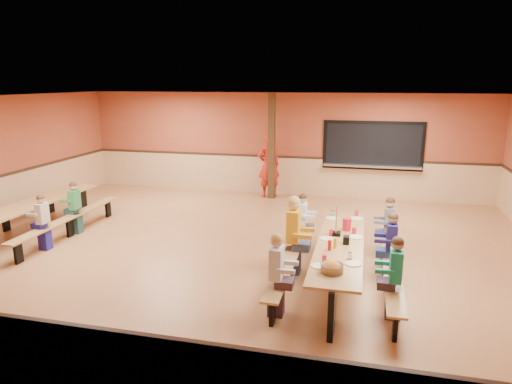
# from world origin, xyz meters

# --- Properties ---
(ground) EXTENTS (12.00, 12.00, 0.00)m
(ground) POSITION_xyz_m (0.00, 0.00, 0.00)
(ground) COLOR brown
(ground) RESTS_ON ground
(room_envelope) EXTENTS (12.04, 10.04, 3.02)m
(room_envelope) POSITION_xyz_m (0.00, 0.00, 0.69)
(room_envelope) COLOR brown
(room_envelope) RESTS_ON ground
(kitchen_pass_through) EXTENTS (2.78, 0.28, 1.38)m
(kitchen_pass_through) POSITION_xyz_m (2.60, 4.96, 1.49)
(kitchen_pass_through) COLOR black
(kitchen_pass_through) RESTS_ON ground
(structural_post) EXTENTS (0.18, 0.18, 3.00)m
(structural_post) POSITION_xyz_m (-0.20, 4.40, 1.50)
(structural_post) COLOR #332111
(structural_post) RESTS_ON ground
(cafeteria_table_main) EXTENTS (1.91, 3.70, 0.74)m
(cafeteria_table_main) POSITION_xyz_m (2.08, -1.01, 0.53)
(cafeteria_table_main) COLOR #9D703E
(cafeteria_table_main) RESTS_ON ground
(cafeteria_table_second) EXTENTS (1.91, 3.70, 0.74)m
(cafeteria_table_second) POSITION_xyz_m (-4.62, 0.03, 0.53)
(cafeteria_table_second) COLOR #9D703E
(cafeteria_table_second) RESTS_ON ground
(seated_child_white_left) EXTENTS (0.38, 0.31, 1.23)m
(seated_child_white_left) POSITION_xyz_m (1.26, -2.28, 0.61)
(seated_child_white_left) COLOR silver
(seated_child_white_left) RESTS_ON ground
(seated_adult_yellow) EXTENTS (0.45, 0.37, 1.38)m
(seated_adult_yellow) POSITION_xyz_m (1.26, -0.74, 0.69)
(seated_adult_yellow) COLOR #C88C14
(seated_adult_yellow) RESTS_ON ground
(seated_child_grey_left) EXTENTS (0.35, 0.28, 1.16)m
(seated_child_grey_left) POSITION_xyz_m (1.26, 0.37, 0.58)
(seated_child_grey_left) COLOR white
(seated_child_grey_left) RESTS_ON ground
(seated_child_teal_right) EXTENTS (0.37, 0.30, 1.21)m
(seated_child_teal_right) POSITION_xyz_m (2.91, -1.97, 0.60)
(seated_child_teal_right) COLOR #1C9079
(seated_child_teal_right) RESTS_ON ground
(seated_child_navy_right) EXTENTS (0.36, 0.30, 1.20)m
(seated_child_navy_right) POSITION_xyz_m (2.91, -0.71, 0.60)
(seated_child_navy_right) COLOR #1B1752
(seated_child_navy_right) RESTS_ON ground
(seated_child_char_right) EXTENTS (0.36, 0.30, 1.19)m
(seated_child_char_right) POSITION_xyz_m (2.91, 0.34, 0.60)
(seated_child_char_right) COLOR #555960
(seated_child_char_right) RESTS_ON ground
(seated_child_green_sec) EXTENTS (0.34, 0.28, 1.15)m
(seated_child_green_sec) POSITION_xyz_m (-3.80, 0.29, 0.58)
(seated_child_green_sec) COLOR #307A43
(seated_child_green_sec) RESTS_ON ground
(seated_child_tan_sec) EXTENTS (0.33, 0.27, 1.13)m
(seated_child_tan_sec) POSITION_xyz_m (-3.80, -0.77, 0.56)
(seated_child_tan_sec) COLOR #B2A08E
(seated_child_tan_sec) RESTS_ON ground
(standing_woman) EXTENTS (0.82, 0.75, 1.87)m
(standing_woman) POSITION_xyz_m (-0.31, 4.55, 0.93)
(standing_woman) COLOR red
(standing_woman) RESTS_ON ground
(punch_pitcher) EXTENTS (0.16, 0.16, 0.22)m
(punch_pitcher) POSITION_xyz_m (2.15, -0.37, 0.85)
(punch_pitcher) COLOR red
(punch_pitcher) RESTS_ON cafeteria_table_main
(chip_bowl) EXTENTS (0.32, 0.32, 0.15)m
(chip_bowl) POSITION_xyz_m (2.04, -2.28, 0.81)
(chip_bowl) COLOR orange
(chip_bowl) RESTS_ON cafeteria_table_main
(napkin_dispenser) EXTENTS (0.10, 0.14, 0.13)m
(napkin_dispenser) POSITION_xyz_m (2.18, -1.07, 0.80)
(napkin_dispenser) COLOR black
(napkin_dispenser) RESTS_ON cafeteria_table_main
(condiment_mustard) EXTENTS (0.06, 0.06, 0.17)m
(condiment_mustard) POSITION_xyz_m (2.01, -1.31, 0.82)
(condiment_mustard) COLOR yellow
(condiment_mustard) RESTS_ON cafeteria_table_main
(condiment_ketchup) EXTENTS (0.06, 0.06, 0.17)m
(condiment_ketchup) POSITION_xyz_m (1.94, -1.44, 0.82)
(condiment_ketchup) COLOR #B2140F
(condiment_ketchup) RESTS_ON cafeteria_table_main
(table_paddle) EXTENTS (0.16, 0.16, 0.56)m
(table_paddle) POSITION_xyz_m (1.98, -0.68, 0.88)
(table_paddle) COLOR black
(table_paddle) RESTS_ON cafeteria_table_main
(place_settings) EXTENTS (0.65, 3.30, 0.11)m
(place_settings) POSITION_xyz_m (2.08, -1.01, 0.80)
(place_settings) COLOR beige
(place_settings) RESTS_ON cafeteria_table_main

